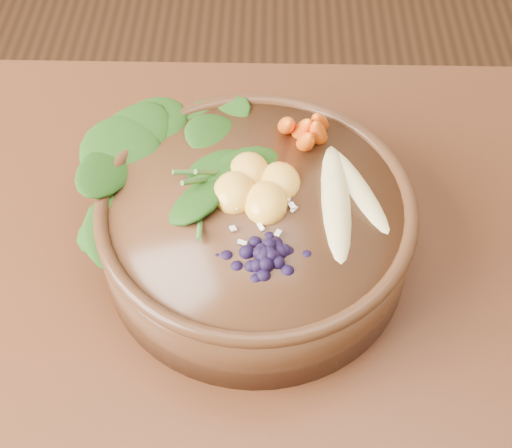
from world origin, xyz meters
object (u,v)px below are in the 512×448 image
object	(u,v)px
dining_table	(487,395)
stoneware_bowl	(256,230)
kale_heap	(204,141)
carrot_cluster	(307,109)
blueberry_pile	(264,242)
banana_halves	(349,185)
mandarin_cluster	(257,176)

from	to	relation	value
dining_table	stoneware_bowl	bearing A→B (deg)	155.42
kale_heap	carrot_cluster	xyz separation A→B (m)	(0.11, 0.03, 0.02)
stoneware_bowl	blueberry_pile	world-z (taller)	blueberry_pile
banana_halves	blueberry_pile	xyz separation A→B (m)	(-0.08, -0.08, 0.01)
kale_heap	stoneware_bowl	bearing A→B (deg)	-48.49
stoneware_bowl	carrot_cluster	distance (m)	0.14
dining_table	carrot_cluster	size ratio (longest dim) A/B	17.77
mandarin_cluster	blueberry_pile	world-z (taller)	blueberry_pile
stoneware_bowl	mandarin_cluster	size ratio (longest dim) A/B	3.15
kale_heap	banana_halves	bearing A→B (deg)	-18.91
carrot_cluster	blueberry_pile	xyz separation A→B (m)	(-0.04, -0.16, -0.02)
dining_table	banana_halves	distance (m)	0.29
dining_table	carrot_cluster	bearing A→B (deg)	134.47
dining_table	kale_heap	bearing A→B (deg)	149.99
stoneware_bowl	banana_halves	bearing A→B (deg)	7.38
kale_heap	mandarin_cluster	distance (m)	0.07
mandarin_cluster	blueberry_pile	bearing A→B (deg)	-84.62
banana_halves	kale_heap	bearing A→B (deg)	156.45
carrot_cluster	kale_heap	bearing A→B (deg)	-169.49
carrot_cluster	banana_halves	distance (m)	0.10
carrot_cluster	banana_halves	bearing A→B (deg)	-66.94
carrot_cluster	blueberry_pile	world-z (taller)	carrot_cluster
dining_table	banana_halves	bearing A→B (deg)	141.64
dining_table	carrot_cluster	world-z (taller)	carrot_cluster
carrot_cluster	stoneware_bowl	bearing A→B (deg)	-123.69
stoneware_bowl	blueberry_pile	bearing A→B (deg)	-82.50
mandarin_cluster	banana_halves	bearing A→B (deg)	-5.11
stoneware_bowl	banana_halves	xyz separation A→B (m)	(0.09, 0.01, 0.06)
banana_halves	blueberry_pile	distance (m)	0.12
stoneware_bowl	kale_heap	world-z (taller)	kale_heap
mandarin_cluster	blueberry_pile	xyz separation A→B (m)	(0.01, -0.09, 0.00)
banana_halves	blueberry_pile	bearing A→B (deg)	-141.51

